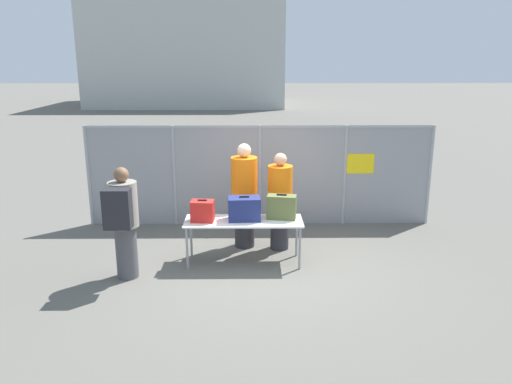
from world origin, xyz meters
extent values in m
plane|color=#605E56|center=(0.00, 0.00, 0.00)|extent=(120.00, 120.00, 0.00)
cylinder|color=#9EA0A5|center=(-3.41, 2.14, 1.01)|extent=(0.07, 0.07, 2.02)
cylinder|color=#9EA0A5|center=(-1.71, 2.14, 1.01)|extent=(0.07, 0.07, 2.02)
cylinder|color=#9EA0A5|center=(0.00, 2.14, 1.01)|extent=(0.07, 0.07, 2.02)
cylinder|color=#9EA0A5|center=(1.71, 2.14, 1.01)|extent=(0.07, 0.07, 2.02)
cylinder|color=#9EA0A5|center=(3.41, 2.14, 1.01)|extent=(0.07, 0.07, 2.02)
cube|color=gray|center=(0.00, 2.14, 1.01)|extent=(6.82, 0.01, 2.02)
cube|color=#9EA0A5|center=(0.00, 2.14, 1.99)|extent=(6.82, 0.04, 0.04)
cube|color=yellow|center=(1.98, 2.13, 1.25)|extent=(0.60, 0.01, 0.40)
cube|color=silver|center=(-0.30, 0.13, 0.72)|extent=(1.91, 0.68, 0.02)
cylinder|color=#99999E|center=(-1.19, -0.14, 0.36)|extent=(0.04, 0.04, 0.71)
cylinder|color=#99999E|center=(0.60, -0.14, 0.36)|extent=(0.04, 0.04, 0.71)
cylinder|color=#99999E|center=(-1.19, 0.41, 0.36)|extent=(0.04, 0.04, 0.71)
cylinder|color=#99999E|center=(0.60, 0.41, 0.36)|extent=(0.04, 0.04, 0.71)
cube|color=red|center=(-0.96, 0.11, 0.90)|extent=(0.38, 0.28, 0.34)
cube|color=black|center=(-0.96, 0.11, 1.09)|extent=(0.15, 0.03, 0.02)
cube|color=navy|center=(-0.29, 0.17, 0.92)|extent=(0.54, 0.37, 0.38)
cube|color=black|center=(-0.29, 0.17, 1.12)|extent=(0.16, 0.03, 0.02)
cube|color=#566033|center=(0.32, 0.23, 0.93)|extent=(0.50, 0.31, 0.39)
cube|color=black|center=(0.32, 0.23, 1.14)|extent=(0.16, 0.05, 0.02)
cylinder|color=#4C4C51|center=(-2.09, -0.40, 0.41)|extent=(0.33, 0.33, 0.83)
cylinder|color=gray|center=(-2.09, -0.40, 1.17)|extent=(0.43, 0.43, 0.69)
sphere|color=brown|center=(-2.09, -0.40, 1.63)|extent=(0.22, 0.22, 0.22)
cube|color=#232328|center=(-2.09, -0.73, 1.20)|extent=(0.39, 0.24, 0.58)
cylinder|color=#2D2D33|center=(-0.29, 0.89, 0.44)|extent=(0.35, 0.35, 0.89)
cylinder|color=orange|center=(-0.29, 0.89, 1.26)|extent=(0.46, 0.46, 0.74)
sphere|color=beige|center=(-0.29, 0.89, 1.75)|extent=(0.24, 0.24, 0.24)
cylinder|color=#2D2D33|center=(0.33, 0.77, 0.41)|extent=(0.32, 0.32, 0.82)
cylinder|color=orange|center=(0.33, 0.77, 1.16)|extent=(0.43, 0.43, 0.68)
sphere|color=tan|center=(0.33, 0.77, 1.61)|extent=(0.22, 0.22, 0.22)
cube|color=#B2B2B7|center=(0.64, 4.11, 0.48)|extent=(2.64, 1.59, 0.58)
sphere|color=black|center=(0.18, 3.24, 0.34)|extent=(0.68, 0.68, 0.68)
sphere|color=black|center=(0.18, 4.97, 0.34)|extent=(0.68, 0.68, 0.68)
cylinder|color=#59595B|center=(-1.14, 4.11, 0.24)|extent=(0.92, 0.06, 0.06)
cube|color=#B2B7B2|center=(-4.56, 29.75, 3.40)|extent=(13.16, 9.56, 6.81)
camera|label=1|loc=(-0.18, -7.56, 3.29)|focal=35.00mm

